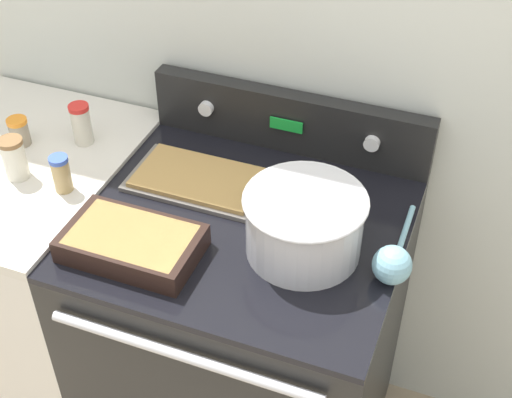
{
  "coord_description": "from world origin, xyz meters",
  "views": [
    {
      "loc": [
        0.48,
        -0.84,
        2.06
      ],
      "look_at": [
        0.02,
        0.37,
        0.99
      ],
      "focal_mm": 50.0,
      "sensor_mm": 36.0,
      "label": 1
    }
  ],
  "objects_px": {
    "mixing_bowl": "(304,222)",
    "baking_tray": "(199,180)",
    "spice_jar_red_cap": "(81,124)",
    "ladle": "(393,263)",
    "casserole_dish": "(132,242)",
    "spice_jar_orange_cap": "(19,131)",
    "spice_jar_blue_cap": "(61,173)",
    "spice_jar_brown_cap": "(14,158)"
  },
  "relations": [
    {
      "from": "spice_jar_blue_cap",
      "to": "spice_jar_red_cap",
      "type": "xyz_separation_m",
      "value": [
        -0.06,
        0.2,
        0.01
      ]
    },
    {
      "from": "baking_tray",
      "to": "ladle",
      "type": "distance_m",
      "value": 0.55
    },
    {
      "from": "ladle",
      "to": "spice_jar_orange_cap",
      "type": "xyz_separation_m",
      "value": [
        -1.05,
        0.12,
        0.01
      ]
    },
    {
      "from": "spice_jar_red_cap",
      "to": "spice_jar_brown_cap",
      "type": "height_order",
      "value": "spice_jar_red_cap"
    },
    {
      "from": "casserole_dish",
      "to": "baking_tray",
      "type": "relative_size",
      "value": 0.87
    },
    {
      "from": "ladle",
      "to": "spice_jar_brown_cap",
      "type": "height_order",
      "value": "spice_jar_brown_cap"
    },
    {
      "from": "casserole_dish",
      "to": "spice_jar_blue_cap",
      "type": "distance_m",
      "value": 0.3
    },
    {
      "from": "spice_jar_blue_cap",
      "to": "spice_jar_orange_cap",
      "type": "xyz_separation_m",
      "value": [
        -0.22,
        0.13,
        -0.01
      ]
    },
    {
      "from": "spice_jar_blue_cap",
      "to": "spice_jar_red_cap",
      "type": "relative_size",
      "value": 0.85
    },
    {
      "from": "spice_jar_blue_cap",
      "to": "spice_jar_red_cap",
      "type": "height_order",
      "value": "spice_jar_red_cap"
    },
    {
      "from": "ladle",
      "to": "spice_jar_red_cap",
      "type": "height_order",
      "value": "spice_jar_red_cap"
    },
    {
      "from": "casserole_dish",
      "to": "ladle",
      "type": "xyz_separation_m",
      "value": [
        0.57,
        0.14,
        0.01
      ]
    },
    {
      "from": "baking_tray",
      "to": "spice_jar_blue_cap",
      "type": "distance_m",
      "value": 0.34
    },
    {
      "from": "spice_jar_blue_cap",
      "to": "spice_jar_brown_cap",
      "type": "distance_m",
      "value": 0.14
    },
    {
      "from": "spice_jar_red_cap",
      "to": "spice_jar_blue_cap",
      "type": "bearing_deg",
      "value": -72.4
    },
    {
      "from": "ladle",
      "to": "mixing_bowl",
      "type": "bearing_deg",
      "value": 176.76
    },
    {
      "from": "baking_tray",
      "to": "spice_jar_blue_cap",
      "type": "relative_size",
      "value": 3.57
    },
    {
      "from": "ladle",
      "to": "spice_jar_brown_cap",
      "type": "bearing_deg",
      "value": -179.95
    },
    {
      "from": "spice_jar_red_cap",
      "to": "ladle",
      "type": "bearing_deg",
      "value": -12.15
    },
    {
      "from": "mixing_bowl",
      "to": "baking_tray",
      "type": "height_order",
      "value": "mixing_bowl"
    },
    {
      "from": "casserole_dish",
      "to": "spice_jar_red_cap",
      "type": "bearing_deg",
      "value": 134.9
    },
    {
      "from": "spice_jar_red_cap",
      "to": "spice_jar_orange_cap",
      "type": "bearing_deg",
      "value": -156.21
    },
    {
      "from": "baking_tray",
      "to": "spice_jar_brown_cap",
      "type": "height_order",
      "value": "spice_jar_brown_cap"
    },
    {
      "from": "spice_jar_brown_cap",
      "to": "spice_jar_orange_cap",
      "type": "relative_size",
      "value": 1.44
    },
    {
      "from": "ladle",
      "to": "spice_jar_red_cap",
      "type": "xyz_separation_m",
      "value": [
        -0.89,
        0.19,
        0.03
      ]
    },
    {
      "from": "mixing_bowl",
      "to": "spice_jar_red_cap",
      "type": "bearing_deg",
      "value": 165.26
    },
    {
      "from": "mixing_bowl",
      "to": "casserole_dish",
      "type": "distance_m",
      "value": 0.39
    },
    {
      "from": "baking_tray",
      "to": "spice_jar_orange_cap",
      "type": "distance_m",
      "value": 0.52
    },
    {
      "from": "baking_tray",
      "to": "spice_jar_red_cap",
      "type": "height_order",
      "value": "spice_jar_red_cap"
    },
    {
      "from": "mixing_bowl",
      "to": "baking_tray",
      "type": "xyz_separation_m",
      "value": [
        -0.33,
        0.14,
        -0.08
      ]
    },
    {
      "from": "casserole_dish",
      "to": "ladle",
      "type": "height_order",
      "value": "ladle"
    },
    {
      "from": "spice_jar_brown_cap",
      "to": "spice_jar_orange_cap",
      "type": "distance_m",
      "value": 0.15
    },
    {
      "from": "casserole_dish",
      "to": "ladle",
      "type": "distance_m",
      "value": 0.58
    },
    {
      "from": "casserole_dish",
      "to": "spice_jar_red_cap",
      "type": "height_order",
      "value": "spice_jar_red_cap"
    },
    {
      "from": "ladle",
      "to": "spice_jar_blue_cap",
      "type": "height_order",
      "value": "spice_jar_blue_cap"
    },
    {
      "from": "mixing_bowl",
      "to": "spice_jar_blue_cap",
      "type": "xyz_separation_m",
      "value": [
        -0.62,
        -0.02,
        -0.02
      ]
    },
    {
      "from": "mixing_bowl",
      "to": "spice_jar_orange_cap",
      "type": "height_order",
      "value": "mixing_bowl"
    },
    {
      "from": "casserole_dish",
      "to": "spice_jar_red_cap",
      "type": "relative_size",
      "value": 2.64
    },
    {
      "from": "mixing_bowl",
      "to": "casserole_dish",
      "type": "height_order",
      "value": "mixing_bowl"
    },
    {
      "from": "spice_jar_blue_cap",
      "to": "spice_jar_brown_cap",
      "type": "bearing_deg",
      "value": 178.28
    },
    {
      "from": "spice_jar_blue_cap",
      "to": "ladle",
      "type": "bearing_deg",
      "value": 0.35
    },
    {
      "from": "spice_jar_blue_cap",
      "to": "spice_jar_orange_cap",
      "type": "height_order",
      "value": "spice_jar_blue_cap"
    }
  ]
}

